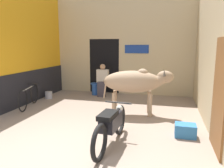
{
  "coord_description": "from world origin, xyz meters",
  "views": [
    {
      "loc": [
        1.82,
        -3.26,
        1.96
      ],
      "look_at": [
        0.34,
        2.4,
        0.91
      ],
      "focal_mm": 35.0,
      "sensor_mm": 36.0,
      "label": 1
    }
  ],
  "objects_px": {
    "plastic_stool": "(95,89)",
    "shopkeeper_seated": "(102,79)",
    "bucket": "(49,95)",
    "cow": "(135,82)",
    "motorcycle_near": "(111,125)",
    "bicycle": "(29,96)",
    "crate": "(185,130)"
  },
  "relations": [
    {
      "from": "cow",
      "to": "bucket",
      "type": "relative_size",
      "value": 7.62
    },
    {
      "from": "motorcycle_near",
      "to": "crate",
      "type": "relative_size",
      "value": 4.25
    },
    {
      "from": "cow",
      "to": "bucket",
      "type": "xyz_separation_m",
      "value": [
        -3.37,
        1.05,
        -0.81
      ]
    },
    {
      "from": "shopkeeper_seated",
      "to": "bicycle",
      "type": "bearing_deg",
      "value": -131.87
    },
    {
      "from": "motorcycle_near",
      "to": "bicycle",
      "type": "bearing_deg",
      "value": 148.47
    },
    {
      "from": "shopkeeper_seated",
      "to": "plastic_stool",
      "type": "xyz_separation_m",
      "value": [
        -0.35,
        0.15,
        -0.4
      ]
    },
    {
      "from": "plastic_stool",
      "to": "crate",
      "type": "bearing_deg",
      "value": -46.14
    },
    {
      "from": "bucket",
      "to": "plastic_stool",
      "type": "bearing_deg",
      "value": 35.14
    },
    {
      "from": "shopkeeper_seated",
      "to": "crate",
      "type": "distance_m",
      "value": 4.31
    },
    {
      "from": "bicycle",
      "to": "crate",
      "type": "relative_size",
      "value": 3.69
    },
    {
      "from": "motorcycle_near",
      "to": "bicycle",
      "type": "xyz_separation_m",
      "value": [
        -3.23,
        1.98,
        -0.08
      ]
    },
    {
      "from": "motorcycle_near",
      "to": "crate",
      "type": "distance_m",
      "value": 1.69
    },
    {
      "from": "bicycle",
      "to": "crate",
      "type": "bearing_deg",
      "value": -13.95
    },
    {
      "from": "plastic_stool",
      "to": "bucket",
      "type": "relative_size",
      "value": 1.81
    },
    {
      "from": "bicycle",
      "to": "bucket",
      "type": "distance_m",
      "value": 1.17
    },
    {
      "from": "plastic_stool",
      "to": "shopkeeper_seated",
      "type": "bearing_deg",
      "value": -22.93
    },
    {
      "from": "bicycle",
      "to": "bucket",
      "type": "bearing_deg",
      "value": 89.71
    },
    {
      "from": "motorcycle_near",
      "to": "plastic_stool",
      "type": "distance_m",
      "value": 4.52
    },
    {
      "from": "bicycle",
      "to": "plastic_stool",
      "type": "height_order",
      "value": "bicycle"
    },
    {
      "from": "bicycle",
      "to": "motorcycle_near",
      "type": "bearing_deg",
      "value": -31.53
    },
    {
      "from": "cow",
      "to": "motorcycle_near",
      "type": "relative_size",
      "value": 1.06
    },
    {
      "from": "shopkeeper_seated",
      "to": "bucket",
      "type": "height_order",
      "value": "shopkeeper_seated"
    },
    {
      "from": "plastic_stool",
      "to": "bucket",
      "type": "distance_m",
      "value": 1.79
    },
    {
      "from": "cow",
      "to": "plastic_stool",
      "type": "bearing_deg",
      "value": 132.65
    },
    {
      "from": "shopkeeper_seated",
      "to": "plastic_stool",
      "type": "relative_size",
      "value": 2.64
    },
    {
      "from": "plastic_stool",
      "to": "cow",
      "type": "bearing_deg",
      "value": -47.35
    },
    {
      "from": "cow",
      "to": "bicycle",
      "type": "bearing_deg",
      "value": -178.29
    },
    {
      "from": "plastic_stool",
      "to": "bucket",
      "type": "xyz_separation_m",
      "value": [
        -1.46,
        -1.03,
        -0.12
      ]
    },
    {
      "from": "shopkeeper_seated",
      "to": "bucket",
      "type": "relative_size",
      "value": 4.79
    },
    {
      "from": "bicycle",
      "to": "crate",
      "type": "height_order",
      "value": "bicycle"
    },
    {
      "from": "motorcycle_near",
      "to": "cow",
      "type": "bearing_deg",
      "value": 85.89
    },
    {
      "from": "crate",
      "to": "motorcycle_near",
      "type": "bearing_deg",
      "value": -150.42
    }
  ]
}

